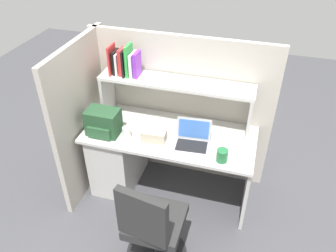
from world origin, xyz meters
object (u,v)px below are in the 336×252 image
at_px(tissue_box, 154,136).
at_px(office_chair, 153,231).
at_px(laptop, 192,140).
at_px(paper_cup, 127,132).
at_px(computer_mouse, 223,150).
at_px(backpack, 103,122).
at_px(snack_canister, 222,156).

bearing_deg(tissue_box, office_chair, -76.40).
distance_m(laptop, paper_cup, 0.61).
bearing_deg(computer_mouse, paper_cup, 178.87).
bearing_deg(backpack, laptop, 4.41).
relative_size(backpack, office_chair, 0.32).
bearing_deg(tissue_box, backpack, 179.77).
distance_m(paper_cup, office_chair, 0.92).
relative_size(computer_mouse, tissue_box, 0.47).
height_order(laptop, paper_cup, laptop).
xyz_separation_m(tissue_box, office_chair, (0.21, -0.71, -0.39)).
distance_m(backpack, computer_mouse, 1.12).
height_order(laptop, tissue_box, laptop).
bearing_deg(computer_mouse, backpack, 178.69).
bearing_deg(backpack, paper_cup, 1.35).
xyz_separation_m(computer_mouse, paper_cup, (-0.89, -0.04, 0.03)).
height_order(computer_mouse, snack_canister, snack_canister).
height_order(snack_canister, office_chair, office_chair).
distance_m(computer_mouse, paper_cup, 0.89).
xyz_separation_m(laptop, backpack, (-0.83, -0.06, 0.07)).
xyz_separation_m(paper_cup, office_chair, (0.47, -0.69, -0.39)).
relative_size(laptop, tissue_box, 1.50).
relative_size(paper_cup, tissue_box, 0.46).
bearing_deg(paper_cup, tissue_box, 4.29).
relative_size(laptop, backpack, 1.10).
height_order(computer_mouse, office_chair, office_chair).
bearing_deg(tissue_box, paper_cup, -178.86).
xyz_separation_m(laptop, computer_mouse, (0.28, -0.02, -0.03)).
xyz_separation_m(laptop, tissue_box, (-0.35, -0.04, -0.00)).
height_order(laptop, backpack, backpack).
xyz_separation_m(backpack, paper_cup, (0.22, 0.01, -0.07)).
height_order(laptop, office_chair, laptop).
bearing_deg(paper_cup, office_chair, -55.60).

